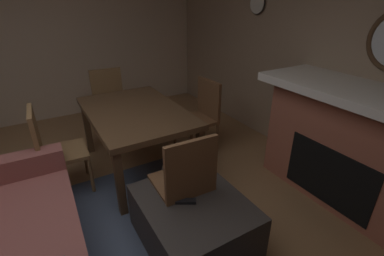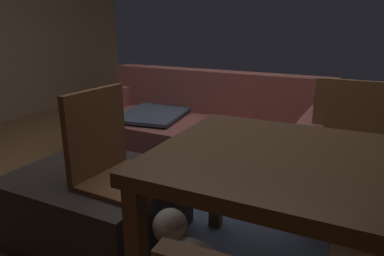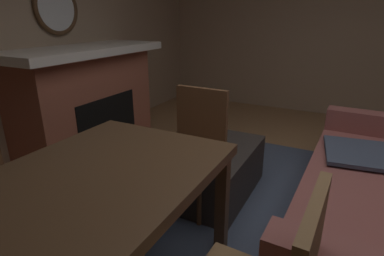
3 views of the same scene
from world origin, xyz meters
name	(u,v)px [view 1 (image 1 of 3)]	position (x,y,z in m)	size (l,w,h in m)	color
wall_back_fireplace_side	(345,50)	(0.00, -2.87, 1.37)	(6.89, 0.12, 2.73)	#9E846B
wall_right_window_side	(18,33)	(3.24, 0.00, 1.37)	(0.12, 6.14, 2.73)	#C4AA91
fireplace	(352,147)	(-0.52, -2.49, 0.58)	(1.83, 0.76, 1.15)	#9E5642
ottoman_coffee_table	(193,221)	(-0.25, -0.91, 0.21)	(0.92, 0.77, 0.43)	#2D2826
tv_remote	(186,201)	(-0.24, -0.85, 0.44)	(0.05, 0.16, 0.02)	black
dining_table	(136,116)	(1.04, -0.93, 0.66)	(1.48, 0.97, 0.74)	#513823
dining_chair_east	(110,98)	(2.17, -0.94, 0.52)	(0.48, 0.48, 0.93)	brown
dining_chair_west	(185,179)	(-0.09, -0.93, 0.52)	(0.46, 0.46, 0.93)	brown
dining_chair_south	(202,112)	(1.04, -1.81, 0.52)	(0.46, 0.46, 0.93)	brown
dining_chair_north	(52,147)	(1.04, -0.05, 0.52)	(0.46, 0.46, 0.93)	brown
small_dog	(173,172)	(0.47, -1.09, 0.19)	(0.52, 0.39, 0.34)	silver
wall_clock	(258,3)	(1.26, -2.78, 1.78)	(0.28, 0.03, 0.28)	silver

